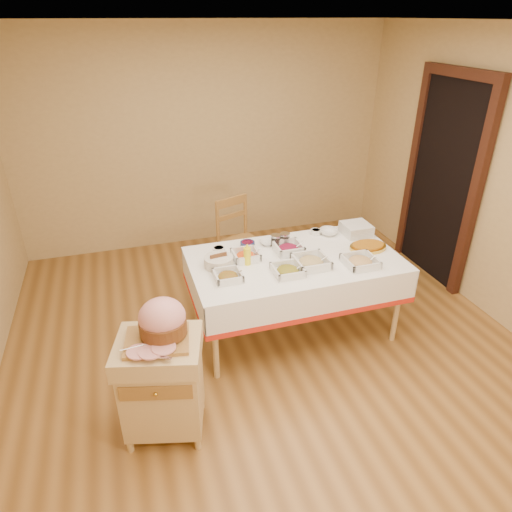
{
  "coord_description": "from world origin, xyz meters",
  "views": [
    {
      "loc": [
        -1.06,
        -2.93,
        2.64
      ],
      "look_at": [
        -0.08,
        0.2,
        0.89
      ],
      "focal_mm": 32.0,
      "sensor_mm": 36.0,
      "label": 1
    }
  ],
  "objects_px": {
    "preserve_jar_left": "(276,241)",
    "brass_platter": "(368,246)",
    "mustard_bottle": "(247,255)",
    "preserve_jar_right": "(285,240)",
    "ham_on_board": "(162,322)",
    "butcher_cart": "(162,382)",
    "dining_chair": "(240,241)",
    "bread_basket": "(219,261)",
    "dining_table": "(294,274)",
    "plate_stack": "(356,229)"
  },
  "relations": [
    {
      "from": "dining_table",
      "to": "ham_on_board",
      "type": "bearing_deg",
      "value": -147.18
    },
    {
      "from": "dining_chair",
      "to": "dining_table",
      "type": "bearing_deg",
      "value": -77.58
    },
    {
      "from": "mustard_bottle",
      "to": "brass_platter",
      "type": "relative_size",
      "value": 0.56
    },
    {
      "from": "preserve_jar_left",
      "to": "brass_platter",
      "type": "relative_size",
      "value": 0.34
    },
    {
      "from": "ham_on_board",
      "to": "bread_basket",
      "type": "bearing_deg",
      "value": 56.27
    },
    {
      "from": "dining_table",
      "to": "butcher_cart",
      "type": "bearing_deg",
      "value": -146.98
    },
    {
      "from": "ham_on_board",
      "to": "brass_platter",
      "type": "distance_m",
      "value": 2.08
    },
    {
      "from": "dining_table",
      "to": "brass_platter",
      "type": "distance_m",
      "value": 0.72
    },
    {
      "from": "preserve_jar_left",
      "to": "preserve_jar_right",
      "type": "relative_size",
      "value": 0.99
    },
    {
      "from": "preserve_jar_left",
      "to": "bread_basket",
      "type": "bearing_deg",
      "value": -160.29
    },
    {
      "from": "bread_basket",
      "to": "brass_platter",
      "type": "relative_size",
      "value": 0.71
    },
    {
      "from": "bread_basket",
      "to": "preserve_jar_right",
      "type": "bearing_deg",
      "value": 17.64
    },
    {
      "from": "brass_platter",
      "to": "dining_table",
      "type": "bearing_deg",
      "value": 178.1
    },
    {
      "from": "preserve_jar_left",
      "to": "preserve_jar_right",
      "type": "distance_m",
      "value": 0.09
    },
    {
      "from": "dining_chair",
      "to": "plate_stack",
      "type": "height_order",
      "value": "dining_chair"
    },
    {
      "from": "preserve_jar_left",
      "to": "bread_basket",
      "type": "distance_m",
      "value": 0.62
    },
    {
      "from": "butcher_cart",
      "to": "ham_on_board",
      "type": "distance_m",
      "value": 0.46
    },
    {
      "from": "preserve_jar_left",
      "to": "plate_stack",
      "type": "xyz_separation_m",
      "value": [
        0.83,
        0.02,
        0.0
      ]
    },
    {
      "from": "dining_chair",
      "to": "mustard_bottle",
      "type": "height_order",
      "value": "mustard_bottle"
    },
    {
      "from": "butcher_cart",
      "to": "ham_on_board",
      "type": "xyz_separation_m",
      "value": [
        0.04,
        0.03,
        0.46
      ]
    },
    {
      "from": "mustard_bottle",
      "to": "dining_chair",
      "type": "bearing_deg",
      "value": 78.44
    },
    {
      "from": "ham_on_board",
      "to": "preserve_jar_right",
      "type": "bearing_deg",
      "value": 40.66
    },
    {
      "from": "preserve_jar_right",
      "to": "ham_on_board",
      "type": "bearing_deg",
      "value": -139.34
    },
    {
      "from": "preserve_jar_right",
      "to": "plate_stack",
      "type": "xyz_separation_m",
      "value": [
        0.73,
        0.01,
        0.0
      ]
    },
    {
      "from": "mustard_bottle",
      "to": "ham_on_board",
      "type": "bearing_deg",
      "value": -134.7
    },
    {
      "from": "ham_on_board",
      "to": "mustard_bottle",
      "type": "height_order",
      "value": "ham_on_board"
    },
    {
      "from": "butcher_cart",
      "to": "brass_platter",
      "type": "distance_m",
      "value": 2.16
    },
    {
      "from": "preserve_jar_left",
      "to": "preserve_jar_right",
      "type": "height_order",
      "value": "preserve_jar_right"
    },
    {
      "from": "plate_stack",
      "to": "mustard_bottle",
      "type": "bearing_deg",
      "value": -167.39
    },
    {
      "from": "butcher_cart",
      "to": "brass_platter",
      "type": "relative_size",
      "value": 2.25
    },
    {
      "from": "dining_table",
      "to": "dining_chair",
      "type": "relative_size",
      "value": 1.93
    },
    {
      "from": "mustard_bottle",
      "to": "brass_platter",
      "type": "distance_m",
      "value": 1.13
    },
    {
      "from": "ham_on_board",
      "to": "plate_stack",
      "type": "xyz_separation_m",
      "value": [
        1.97,
        1.08,
        -0.09
      ]
    },
    {
      "from": "ham_on_board",
      "to": "bread_basket",
      "type": "distance_m",
      "value": 1.03
    },
    {
      "from": "dining_chair",
      "to": "ham_on_board",
      "type": "height_order",
      "value": "ham_on_board"
    },
    {
      "from": "bread_basket",
      "to": "ham_on_board",
      "type": "bearing_deg",
      "value": -123.73
    },
    {
      "from": "dining_table",
      "to": "butcher_cart",
      "type": "height_order",
      "value": "butcher_cart"
    },
    {
      "from": "dining_chair",
      "to": "preserve_jar_right",
      "type": "distance_m",
      "value": 0.84
    },
    {
      "from": "ham_on_board",
      "to": "preserve_jar_right",
      "type": "distance_m",
      "value": 1.64
    },
    {
      "from": "ham_on_board",
      "to": "preserve_jar_left",
      "type": "relative_size",
      "value": 3.7
    },
    {
      "from": "dining_chair",
      "to": "mustard_bottle",
      "type": "xyz_separation_m",
      "value": [
        -0.2,
        -0.99,
        0.36
      ]
    },
    {
      "from": "dining_chair",
      "to": "bread_basket",
      "type": "relative_size",
      "value": 3.84
    },
    {
      "from": "mustard_bottle",
      "to": "plate_stack",
      "type": "bearing_deg",
      "value": 12.61
    },
    {
      "from": "butcher_cart",
      "to": "plate_stack",
      "type": "bearing_deg",
      "value": 28.85
    },
    {
      "from": "butcher_cart",
      "to": "brass_platter",
      "type": "bearing_deg",
      "value": 22.18
    },
    {
      "from": "butcher_cart",
      "to": "dining_chair",
      "type": "distance_m",
      "value": 2.12
    },
    {
      "from": "bread_basket",
      "to": "preserve_jar_left",
      "type": "bearing_deg",
      "value": 19.71
    },
    {
      "from": "ham_on_board",
      "to": "brass_platter",
      "type": "bearing_deg",
      "value": 21.76
    },
    {
      "from": "preserve_jar_right",
      "to": "brass_platter",
      "type": "xyz_separation_m",
      "value": [
        0.69,
        -0.29,
        -0.03
      ]
    },
    {
      "from": "preserve_jar_left",
      "to": "dining_table",
      "type": "bearing_deg",
      "value": -72.47
    }
  ]
}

